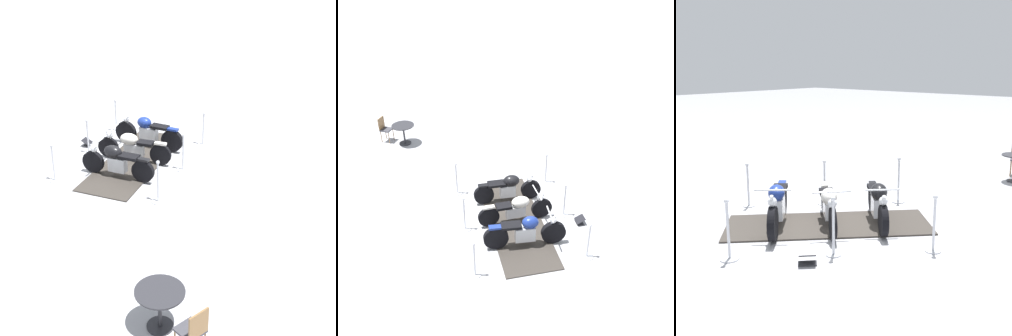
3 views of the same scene
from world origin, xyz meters
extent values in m
plane|color=#B2B2B7|center=(0.00, 0.00, 0.00)|extent=(80.00, 80.00, 0.00)
cube|color=#38332D|center=(0.00, 0.00, 0.02)|extent=(4.07, 4.18, 0.03)
cylinder|color=black|center=(-0.19, -1.35, 0.37)|extent=(0.56, 0.59, 0.67)
cylinder|color=black|center=(-1.25, -0.18, 0.37)|extent=(0.56, 0.59, 0.67)
cube|color=silver|center=(-0.72, -0.76, 0.44)|extent=(0.55, 0.57, 0.43)
ellipsoid|color=navy|center=(-0.63, -0.86, 0.79)|extent=(0.55, 0.56, 0.34)
cube|color=black|center=(-0.98, -0.49, 0.74)|extent=(0.58, 0.60, 0.08)
cube|color=navy|center=(-1.25, -0.18, 0.74)|extent=(0.37, 0.39, 0.06)
cylinder|color=silver|center=(-0.24, -1.30, 0.66)|extent=(0.22, 0.23, 0.58)
cylinder|color=silver|center=(-0.28, -1.25, 1.00)|extent=(0.55, 0.51, 0.04)
sphere|color=silver|center=(-0.21, -1.32, 0.80)|extent=(0.18, 0.18, 0.18)
cylinder|color=black|center=(0.61, -0.52, 0.34)|extent=(0.54, 0.48, 0.62)
cylinder|color=black|center=(-0.61, 0.52, 0.34)|extent=(0.54, 0.48, 0.62)
cube|color=silver|center=(0.00, 0.00, 0.38)|extent=(0.55, 0.51, 0.34)
ellipsoid|color=silver|center=(0.11, -0.09, 0.69)|extent=(0.62, 0.60, 0.34)
cube|color=black|center=(-0.27, 0.23, 0.64)|extent=(0.53, 0.52, 0.08)
cube|color=silver|center=(-0.61, 0.52, 0.68)|extent=(0.34, 0.32, 0.06)
cylinder|color=silver|center=(0.55, -0.47, 0.61)|extent=(0.28, 0.25, 0.52)
cylinder|color=silver|center=(0.48, -0.42, 0.93)|extent=(0.53, 0.61, 0.04)
sphere|color=silver|center=(0.56, -0.48, 0.73)|extent=(0.18, 0.18, 0.18)
cylinder|color=black|center=(1.25, 0.24, 0.34)|extent=(0.53, 0.53, 0.62)
cylinder|color=black|center=(0.19, 1.29, 0.34)|extent=(0.53, 0.53, 0.62)
cube|color=silver|center=(0.72, 0.76, 0.40)|extent=(0.51, 0.50, 0.39)
ellipsoid|color=black|center=(0.81, 0.68, 0.75)|extent=(0.61, 0.61, 0.36)
cube|color=black|center=(0.47, 1.01, 0.70)|extent=(0.60, 0.59, 0.08)
cube|color=black|center=(0.19, 1.29, 0.68)|extent=(0.35, 0.35, 0.06)
cylinder|color=silver|center=(1.20, 0.30, 0.61)|extent=(0.26, 0.25, 0.53)
cylinder|color=silver|center=(1.15, 0.35, 0.93)|extent=(0.51, 0.51, 0.04)
sphere|color=silver|center=(1.22, 0.28, 0.73)|extent=(0.18, 0.18, 0.18)
cylinder|color=silver|center=(-2.34, -0.31, 0.01)|extent=(0.28, 0.28, 0.03)
cylinder|color=silver|center=(-2.34, -0.31, 0.51)|extent=(0.05, 0.05, 0.97)
sphere|color=silver|center=(-2.34, -0.31, 1.03)|extent=(0.09, 0.09, 0.09)
cylinder|color=silver|center=(2.34, 0.31, 0.01)|extent=(0.31, 0.31, 0.03)
cylinder|color=silver|center=(2.34, 0.31, 0.51)|extent=(0.05, 0.05, 0.97)
sphere|color=silver|center=(2.34, 0.31, 1.04)|extent=(0.09, 0.09, 0.09)
cylinder|color=silver|center=(-1.08, 1.02, 0.01)|extent=(0.34, 0.34, 0.03)
cylinder|color=silver|center=(-1.08, 1.02, 0.53)|extent=(0.05, 0.05, 1.01)
sphere|color=silver|center=(-1.08, 1.02, 1.07)|extent=(0.09, 0.09, 0.09)
cylinder|color=silver|center=(0.17, 2.35, 0.01)|extent=(0.34, 0.34, 0.03)
cylinder|color=silver|center=(0.17, 2.35, 0.54)|extent=(0.05, 0.05, 1.03)
sphere|color=silver|center=(0.17, 2.35, 1.09)|extent=(0.09, 0.09, 0.09)
cylinder|color=silver|center=(-0.17, -2.35, 0.01)|extent=(0.34, 0.34, 0.03)
cylinder|color=silver|center=(-0.17, -2.35, 0.53)|extent=(0.05, 0.05, 1.01)
sphere|color=silver|center=(-0.17, -2.35, 1.07)|extent=(0.09, 0.09, 0.09)
cylinder|color=silver|center=(1.08, -1.02, 0.01)|extent=(0.28, 0.28, 0.03)
cylinder|color=silver|center=(1.08, -1.02, 0.52)|extent=(0.05, 0.05, 1.00)
sphere|color=silver|center=(1.08, -1.02, 1.06)|extent=(0.09, 0.09, 0.09)
cube|color=#333338|center=(1.00, -1.59, 0.01)|extent=(0.37, 0.37, 0.02)
cube|color=black|center=(1.00, -1.59, 0.15)|extent=(0.39, 0.39, 0.14)
cylinder|color=#2D2D33|center=(1.64, 6.23, 0.01)|extent=(0.47, 0.47, 0.02)
cylinder|color=#2D2D33|center=(1.64, 6.23, 0.39)|extent=(0.07, 0.07, 0.74)
cylinder|color=#2D2D33|center=(1.64, 6.23, 0.78)|extent=(0.86, 0.86, 0.03)
cylinder|color=olive|center=(1.30, 6.73, 0.24)|extent=(0.03, 0.03, 0.48)
cube|color=#3F3F47|center=(1.41, 6.95, 0.50)|extent=(0.50, 0.50, 0.04)
cube|color=olive|center=(1.36, 7.12, 0.75)|extent=(0.39, 0.15, 0.47)
camera|label=1|loc=(3.88, 12.08, 6.29)|focal=52.38mm
camera|label=2|loc=(-8.05, -5.09, 7.77)|focal=44.27mm
camera|label=3|loc=(6.03, -6.40, 3.34)|focal=46.92mm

